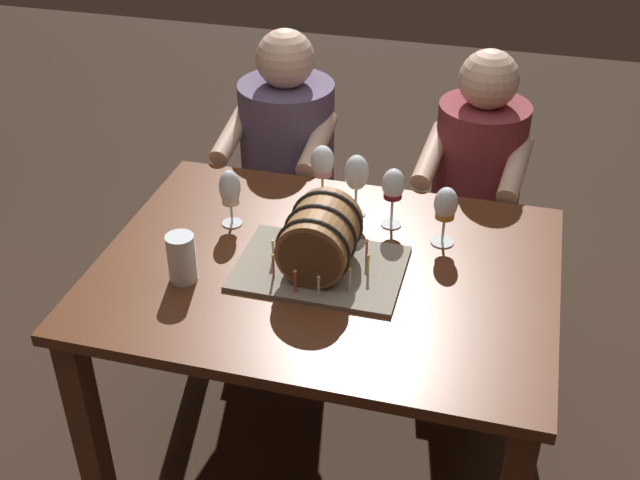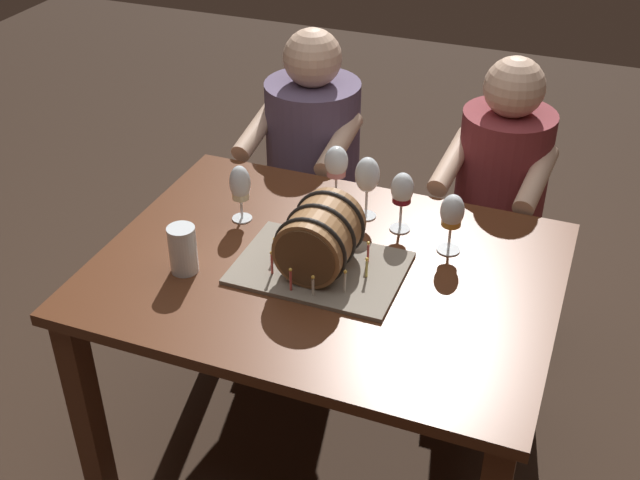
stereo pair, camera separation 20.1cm
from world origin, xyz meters
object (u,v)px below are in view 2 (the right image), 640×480
at_px(beer_pint, 183,251).
at_px(wine_glass_amber, 452,214).
at_px(person_seated_right, 495,223).
at_px(wine_glass_white, 240,186).
at_px(dining_table, 327,297).
at_px(person_seated_left, 313,183).
at_px(wine_glass_red, 402,191).
at_px(wine_glass_rose, 336,164).
at_px(barrel_cake, 320,242).
at_px(wine_glass_empty, 367,176).

bearing_deg(beer_pint, wine_glass_amber, 28.74).
relative_size(beer_pint, person_seated_right, 0.12).
height_order(wine_glass_amber, wine_glass_white, wine_glass_amber).
xyz_separation_m(dining_table, person_seated_left, (-0.36, 0.79, -0.11)).
relative_size(wine_glass_red, person_seated_right, 0.17).
height_order(wine_glass_rose, wine_glass_white, wine_glass_rose).
relative_size(beer_pint, person_seated_left, 0.12).
xyz_separation_m(dining_table, beer_pint, (-0.37, -0.16, 0.17)).
relative_size(dining_table, barrel_cake, 2.76).
bearing_deg(wine_glass_white, wine_glass_rose, 44.46).
relative_size(wine_glass_empty, beer_pint, 1.45).
bearing_deg(wine_glass_empty, person_seated_right, 55.50).
xyz_separation_m(wine_glass_amber, person_seated_left, (-0.66, 0.58, -0.34)).
height_order(dining_table, wine_glass_rose, wine_glass_rose).
distance_m(dining_table, wine_glass_red, 0.38).
distance_m(wine_glass_empty, person_seated_right, 0.71).
xyz_separation_m(barrel_cake, wine_glass_empty, (0.03, 0.32, 0.05)).
height_order(wine_glass_empty, beer_pint, wine_glass_empty).
bearing_deg(dining_table, person_seated_left, 114.33).
distance_m(beer_pint, person_seated_left, 0.99).
distance_m(wine_glass_rose, wine_glass_white, 0.32).
relative_size(wine_glass_rose, beer_pint, 1.32).
bearing_deg(wine_glass_rose, barrel_cake, -76.23).
distance_m(dining_table, beer_pint, 0.44).
bearing_deg(wine_glass_rose, wine_glass_red, -22.98).
bearing_deg(barrel_cake, person_seated_right, 65.58).
distance_m(wine_glass_rose, beer_pint, 0.59).
bearing_deg(wine_glass_empty, beer_pint, -129.93).
relative_size(wine_glass_empty, person_seated_right, 0.18).
height_order(dining_table, beer_pint, beer_pint).
bearing_deg(dining_table, wine_glass_amber, 34.01).
relative_size(dining_table, wine_glass_white, 7.00).
bearing_deg(barrel_cake, wine_glass_amber, 35.77).
relative_size(dining_table, wine_glass_red, 6.70).
bearing_deg(beer_pint, wine_glass_red, 40.14).
distance_m(wine_glass_white, person_seated_left, 0.73).
bearing_deg(wine_glass_white, barrel_cake, -27.07).
bearing_deg(wine_glass_empty, barrel_cake, -95.37).
bearing_deg(beer_pint, person_seated_left, 89.43).
bearing_deg(beer_pint, dining_table, 23.94).
height_order(dining_table, wine_glass_empty, wine_glass_empty).
bearing_deg(person_seated_left, wine_glass_rose, -59.48).
xyz_separation_m(wine_glass_rose, wine_glass_red, (0.24, -0.10, 0.01)).
distance_m(wine_glass_amber, wine_glass_red, 0.17).
relative_size(dining_table, wine_glass_empty, 6.32).
distance_m(barrel_cake, wine_glass_empty, 0.32).
bearing_deg(wine_glass_white, wine_glass_empty, 23.48).
distance_m(dining_table, wine_glass_empty, 0.39).
relative_size(barrel_cake, person_seated_left, 0.40).
distance_m(barrel_cake, person_seated_left, 0.93).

